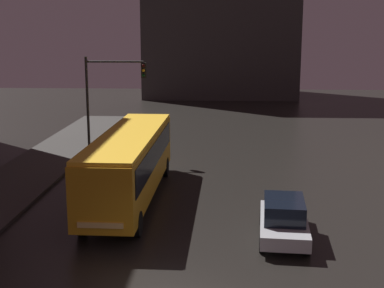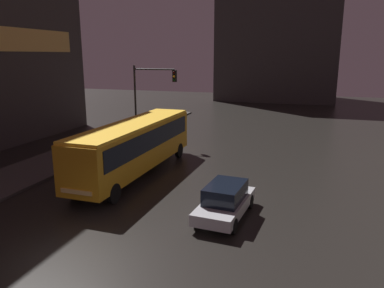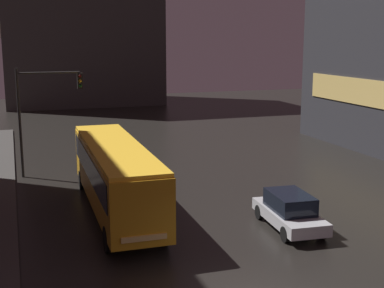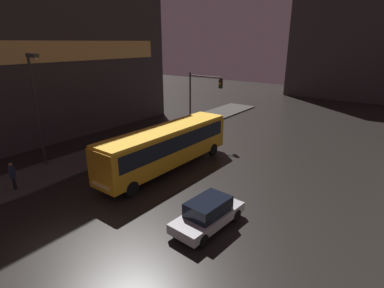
% 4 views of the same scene
% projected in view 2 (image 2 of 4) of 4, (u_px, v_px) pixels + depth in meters
% --- Properties ---
extents(ground_plane, '(120.00, 120.00, 0.00)m').
position_uv_depth(ground_plane, '(82.00, 263.00, 12.99)').
color(ground_plane, black).
extents(sidewalk_left, '(4.00, 48.00, 0.15)m').
position_uv_depth(sidewalk_left, '(52.00, 162.00, 24.92)').
color(sidewalk_left, '#3D3A38').
rests_on(sidewalk_left, ground).
extents(building_far_backdrop, '(18.07, 12.00, 24.30)m').
position_uv_depth(building_far_backdrop, '(279.00, 22.00, 58.69)').
color(building_far_backdrop, '#383333').
rests_on(building_far_backdrop, ground).
extents(bus_near, '(2.62, 11.81, 3.19)m').
position_uv_depth(bus_near, '(135.00, 143.00, 22.27)').
color(bus_near, orange).
rests_on(bus_near, ground).
extents(car_taxi, '(2.06, 4.34, 1.53)m').
position_uv_depth(car_taxi, '(225.00, 200.00, 16.57)').
color(car_taxi, '#B7B7BC').
rests_on(car_taxi, ground).
extents(traffic_light_main, '(3.68, 0.35, 6.25)m').
position_uv_depth(traffic_light_main, '(149.00, 91.00, 29.99)').
color(traffic_light_main, '#2D2D2D').
rests_on(traffic_light_main, ground).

